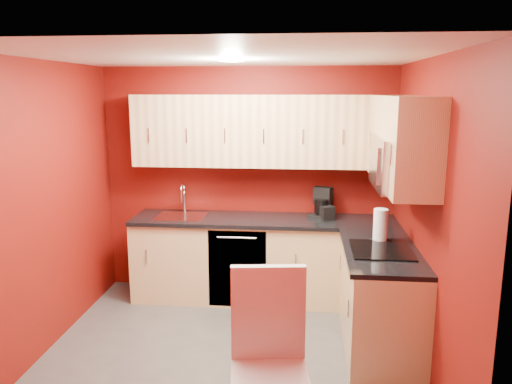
% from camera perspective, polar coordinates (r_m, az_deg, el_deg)
% --- Properties ---
extents(floor, '(3.20, 3.20, 0.00)m').
position_cam_1_polar(floor, '(4.56, -3.06, -17.91)').
color(floor, '#4B4846').
rests_on(floor, ground).
extents(ceiling, '(3.20, 3.20, 0.00)m').
position_cam_1_polar(ceiling, '(3.99, -3.46, 15.23)').
color(ceiling, white).
rests_on(ceiling, wall_back).
extents(wall_back, '(3.20, 0.00, 3.20)m').
position_cam_1_polar(wall_back, '(5.55, -0.90, 1.22)').
color(wall_back, '#620E09').
rests_on(wall_back, floor).
extents(wall_front, '(3.20, 0.00, 3.20)m').
position_cam_1_polar(wall_front, '(2.69, -8.19, -10.15)').
color(wall_front, '#620E09').
rests_on(wall_front, floor).
extents(wall_left, '(0.00, 3.00, 3.00)m').
position_cam_1_polar(wall_left, '(4.62, -23.29, -1.83)').
color(wall_left, '#620E09').
rests_on(wall_left, floor).
extents(wall_right, '(0.00, 3.00, 3.00)m').
position_cam_1_polar(wall_right, '(4.17, 19.07, -2.87)').
color(wall_right, '#620E09').
rests_on(wall_right, floor).
extents(base_cabinets_back, '(2.80, 0.60, 0.87)m').
position_cam_1_polar(base_cabinets_back, '(5.45, 0.88, -7.84)').
color(base_cabinets_back, tan).
rests_on(base_cabinets_back, floor).
extents(base_cabinets_right, '(0.60, 1.30, 0.87)m').
position_cam_1_polar(base_cabinets_right, '(4.60, 13.96, -11.95)').
color(base_cabinets_right, tan).
rests_on(base_cabinets_right, floor).
extents(countertop_back, '(2.80, 0.63, 0.04)m').
position_cam_1_polar(countertop_back, '(5.30, 0.89, -3.25)').
color(countertop_back, black).
rests_on(countertop_back, base_cabinets_back).
extents(countertop_right, '(0.63, 1.27, 0.04)m').
position_cam_1_polar(countertop_right, '(4.43, 14.08, -6.60)').
color(countertop_right, black).
rests_on(countertop_right, base_cabinets_right).
extents(upper_cabinets_back, '(2.80, 0.35, 0.75)m').
position_cam_1_polar(upper_cabinets_back, '(5.29, 1.04, 6.99)').
color(upper_cabinets_back, '#E6BC82').
rests_on(upper_cabinets_back, wall_back).
extents(upper_cabinets_right, '(0.35, 1.55, 0.75)m').
position_cam_1_polar(upper_cabinets_right, '(4.46, 16.11, 6.52)').
color(upper_cabinets_right, '#E6BC82').
rests_on(upper_cabinets_right, wall_right).
extents(microwave, '(0.42, 0.76, 0.42)m').
position_cam_1_polar(microwave, '(4.24, 16.11, 3.20)').
color(microwave, silver).
rests_on(microwave, upper_cabinets_right).
extents(cooktop, '(0.50, 0.55, 0.01)m').
position_cam_1_polar(cooktop, '(4.39, 14.10, -6.43)').
color(cooktop, black).
rests_on(cooktop, countertop_right).
extents(sink, '(0.52, 0.42, 0.35)m').
position_cam_1_polar(sink, '(5.45, -8.57, -2.38)').
color(sink, silver).
rests_on(sink, countertop_back).
extents(dishwasher_front, '(0.60, 0.02, 0.82)m').
position_cam_1_polar(dishwasher_front, '(5.21, -2.16, -8.80)').
color(dishwasher_front, black).
rests_on(dishwasher_front, base_cabinets_back).
extents(downlight, '(0.20, 0.20, 0.01)m').
position_cam_1_polar(downlight, '(4.28, -2.81, 14.78)').
color(downlight, white).
rests_on(downlight, ceiling).
extents(coffee_maker, '(0.28, 0.31, 0.32)m').
position_cam_1_polar(coffee_maker, '(5.36, 7.38, -1.22)').
color(coffee_maker, black).
rests_on(coffee_maker, countertop_back).
extents(napkin_holder, '(0.18, 0.18, 0.14)m').
position_cam_1_polar(napkin_holder, '(5.29, 8.08, -2.37)').
color(napkin_holder, black).
rests_on(napkin_holder, countertop_back).
extents(paper_towel, '(0.19, 0.19, 0.30)m').
position_cam_1_polar(paper_towel, '(4.61, 14.04, -3.70)').
color(paper_towel, silver).
rests_on(paper_towel, countertop_right).
extents(dining_chair, '(0.53, 0.55, 1.17)m').
position_cam_1_polar(dining_chair, '(3.19, 1.60, -19.68)').
color(dining_chair, silver).
rests_on(dining_chair, floor).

